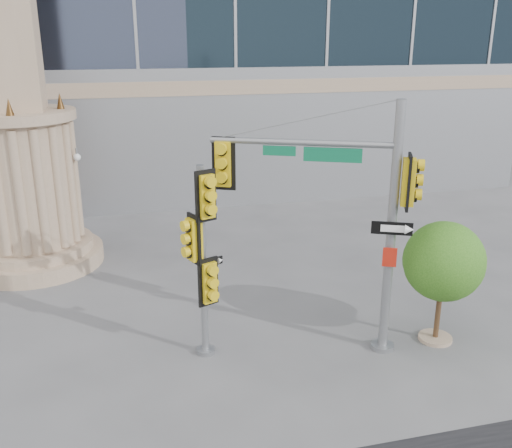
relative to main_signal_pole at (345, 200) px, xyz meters
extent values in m
plane|color=#545456|center=(-1.84, -1.60, -3.73)|extent=(120.00, 120.00, 0.00)
cylinder|color=tan|center=(-7.84, 7.40, -3.48)|extent=(4.40, 4.40, 0.50)
cylinder|color=tan|center=(-7.84, 7.40, -3.08)|extent=(3.80, 3.80, 0.30)
cylinder|color=tan|center=(-7.84, 7.40, -0.93)|extent=(3.00, 3.00, 4.00)
cylinder|color=tan|center=(-7.84, 7.40, 1.22)|extent=(3.50, 3.50, 0.30)
cone|color=#472D14|center=(-6.54, 7.40, 1.62)|extent=(0.24, 0.24, 0.50)
cylinder|color=slate|center=(0.99, -0.45, -3.67)|extent=(0.56, 0.56, 0.12)
cylinder|color=slate|center=(0.99, -0.45, -0.72)|extent=(0.22, 0.22, 6.02)
cylinder|color=slate|center=(-0.93, 0.43, 1.29)|extent=(3.89, 1.88, 0.14)
cube|color=#0C6440|center=(-0.30, 0.12, 1.04)|extent=(1.20, 0.58, 0.32)
cube|color=gold|center=(-2.57, 1.18, 0.73)|extent=(0.62, 0.49, 1.25)
cube|color=gold|center=(1.24, -0.57, 0.48)|extent=(0.49, 0.62, 1.25)
cube|color=black|center=(0.93, -0.58, -0.57)|extent=(0.85, 0.41, 0.30)
cube|color=#B51F10|center=(0.93, -0.58, -1.27)|extent=(0.30, 0.16, 0.46)
cylinder|color=slate|center=(-3.24, 0.40, -3.67)|extent=(0.44, 0.44, 0.11)
cylinder|color=slate|center=(-3.24, 0.40, -1.41)|extent=(0.17, 0.17, 4.63)
cube|color=gold|center=(-3.17, 0.21, 0.25)|extent=(0.57, 0.43, 1.16)
cube|color=gold|center=(-3.43, 0.33, -0.76)|extent=(0.43, 0.57, 1.16)
cube|color=gold|center=(-3.17, 0.21, -1.78)|extent=(0.57, 0.43, 1.16)
cube|color=black|center=(-3.05, 0.36, -1.37)|extent=(0.54, 0.24, 0.19)
cylinder|color=tan|center=(2.47, -0.40, -3.68)|extent=(0.83, 0.83, 0.09)
cylinder|color=#382314|center=(2.47, -0.40, -2.89)|extent=(0.13, 0.13, 1.67)
sphere|color=#275F15|center=(2.47, -0.40, -1.60)|extent=(1.95, 1.95, 1.95)
sphere|color=#275F15|center=(2.89, -0.17, -1.87)|extent=(1.21, 1.21, 1.21)
sphere|color=#275F15|center=(2.15, -0.63, -1.83)|extent=(1.02, 1.02, 1.02)
camera|label=1|loc=(-5.02, -11.62, 3.60)|focal=40.00mm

